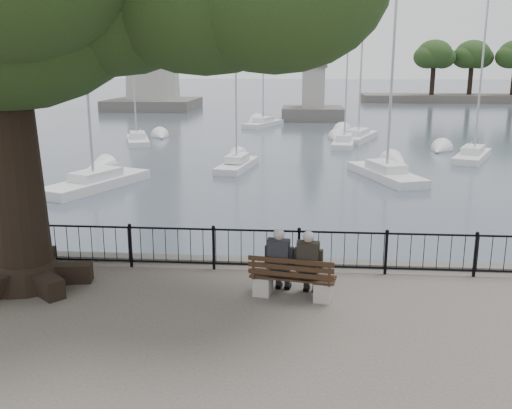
# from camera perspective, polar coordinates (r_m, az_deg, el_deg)

# --- Properties ---
(harbor) EXTENTS (260.00, 260.00, 1.20)m
(harbor) POSITION_cam_1_polar(r_m,az_deg,el_deg) (14.18, 0.17, -7.77)
(harbor) COLOR #4D4B47
(harbor) RESTS_ON ground
(railing) EXTENTS (22.06, 0.06, 1.00)m
(railing) POSITION_cam_1_polar(r_m,az_deg,el_deg) (13.35, 0.00, -4.34)
(railing) COLOR black
(railing) RESTS_ON ground
(bench) EXTENTS (1.83, 0.84, 0.93)m
(bench) POSITION_cam_1_polar(r_m,az_deg,el_deg) (11.95, 3.66, -7.82)
(bench) COLOR gray
(bench) RESTS_ON ground
(person_left) EXTENTS (0.50, 0.78, 1.48)m
(person_left) POSITION_cam_1_polar(r_m,az_deg,el_deg) (11.97, 2.42, -5.94)
(person_left) COLOR black
(person_left) RESTS_ON ground
(person_right) EXTENTS (0.50, 0.78, 1.48)m
(person_right) POSITION_cam_1_polar(r_m,az_deg,el_deg) (11.86, 5.31, -6.18)
(person_right) COLOR black
(person_right) RESTS_ON ground
(lion_monument) EXTENTS (6.25, 6.25, 9.16)m
(lion_monument) POSITION_cam_1_polar(r_m,az_deg,el_deg) (60.17, 5.73, 10.64)
(lion_monument) COLOR #4D4B47
(lion_monument) RESTS_ON ground
(sailboat_a) EXTENTS (3.85, 6.32, 11.83)m
(sailboat_a) POSITION_cam_1_polar(r_m,az_deg,el_deg) (27.96, -15.68, 2.26)
(sailboat_a) COLOR silver
(sailboat_a) RESTS_ON ground
(sailboat_b) EXTENTS (2.07, 4.89, 9.67)m
(sailboat_b) POSITION_cam_1_polar(r_m,az_deg,el_deg) (31.90, -1.91, 4.14)
(sailboat_b) COLOR silver
(sailboat_b) RESTS_ON ground
(sailboat_c) EXTENTS (3.55, 6.12, 12.20)m
(sailboat_c) POSITION_cam_1_polar(r_m,az_deg,el_deg) (29.87, 12.84, 3.19)
(sailboat_c) COLOR silver
(sailboat_c) RESTS_ON ground
(sailboat_d) EXTENTS (3.60, 5.55, 9.50)m
(sailboat_d) POSITION_cam_1_polar(r_m,az_deg,el_deg) (37.37, 20.82, 4.66)
(sailboat_d) COLOR silver
(sailboat_d) RESTS_ON ground
(sailboat_e) EXTENTS (3.04, 5.40, 11.96)m
(sailboat_e) POSITION_cam_1_polar(r_m,az_deg,el_deg) (43.12, -11.74, 6.50)
(sailboat_e) COLOR silver
(sailboat_e) RESTS_ON ground
(sailboat_f) EXTENTS (2.10, 5.24, 10.39)m
(sailboat_f) POSITION_cam_1_polar(r_m,az_deg,el_deg) (41.41, 8.80, 6.28)
(sailboat_f) COLOR silver
(sailboat_f) RESTS_ON ground
(sailboat_g) EXTENTS (3.69, 6.41, 12.42)m
(sailboat_g) POSITION_cam_1_polar(r_m,az_deg,el_deg) (44.48, 10.14, 6.78)
(sailboat_g) COLOR silver
(sailboat_g) RESTS_ON ground
(sailboat_h) EXTENTS (3.62, 5.91, 14.21)m
(sailboat_h) POSITION_cam_1_polar(r_m,az_deg,el_deg) (53.74, 0.73, 8.27)
(sailboat_h) COLOR silver
(sailboat_h) RESTS_ON ground
(far_shore) EXTENTS (30.00, 8.60, 9.18)m
(far_shore) POSITION_cam_1_polar(r_m,az_deg,el_deg) (92.89, 20.49, 12.05)
(far_shore) COLOR #4D4742
(far_shore) RESTS_ON ground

